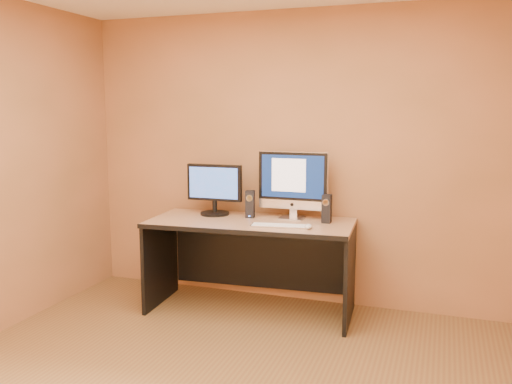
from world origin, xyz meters
TOP-DOWN VIEW (x-y plane):
  - walls at (0.00, 0.00)m, footprint 4.00×4.00m
  - desk at (-0.29, 1.55)m, footprint 1.77×0.87m
  - imac at (0.01, 1.76)m, footprint 0.62×0.23m
  - second_monitor at (-0.69, 1.71)m, footprint 0.52×0.27m
  - speaker_left at (-0.34, 1.69)m, footprint 0.09×0.09m
  - speaker_right at (0.34, 1.69)m, footprint 0.08×0.08m
  - keyboard at (0.01, 1.41)m, footprint 0.48×0.19m
  - mouse at (0.25, 1.42)m, footprint 0.08×0.12m
  - cable_a at (0.07, 1.79)m, footprint 0.08×0.23m
  - cable_b at (-0.05, 1.87)m, footprint 0.06×0.19m

SIDE VIEW (x-z plane):
  - desk at x=-0.29m, z-range 0.00..0.80m
  - cable_a at x=0.07m, z-range 0.80..0.81m
  - cable_b at x=-0.05m, z-range 0.80..0.81m
  - keyboard at x=0.01m, z-range 0.80..0.82m
  - mouse at x=0.25m, z-range 0.80..0.84m
  - speaker_left at x=-0.34m, z-range 0.80..1.04m
  - speaker_right at x=0.34m, z-range 0.80..1.04m
  - second_monitor at x=-0.69m, z-range 0.80..1.25m
  - imac at x=0.01m, z-range 0.80..1.39m
  - walls at x=0.00m, z-range 0.00..2.60m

